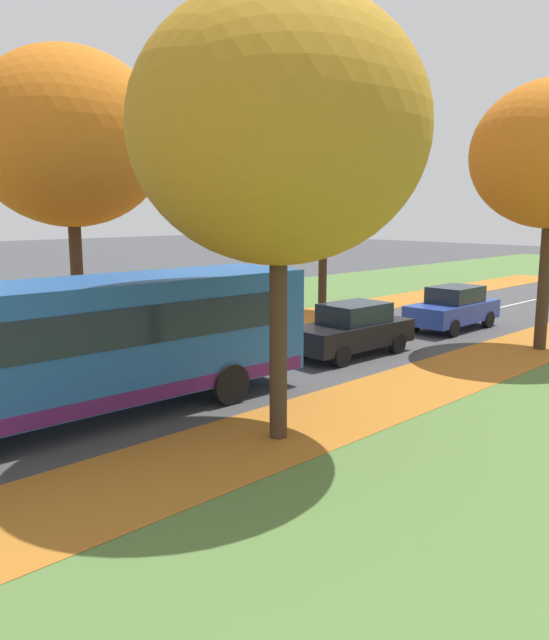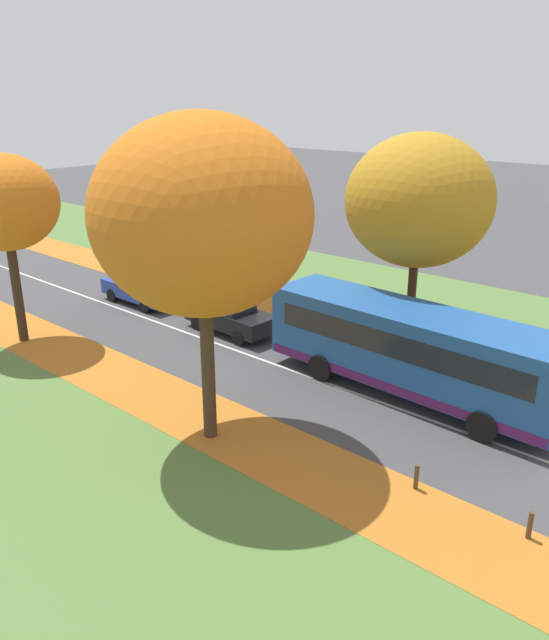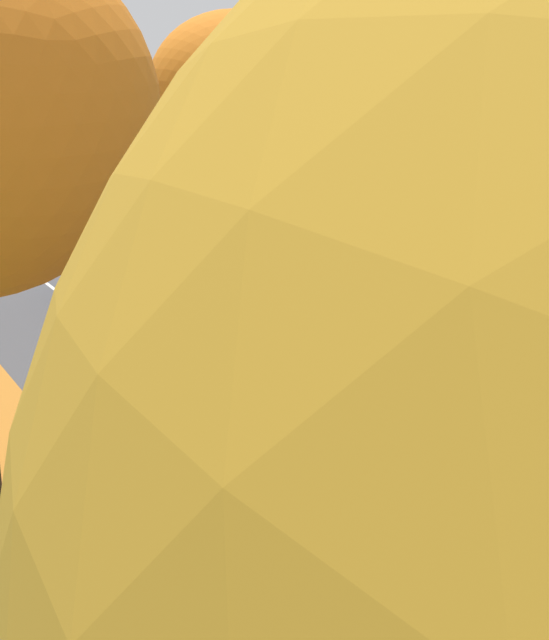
# 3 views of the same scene
# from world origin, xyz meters

# --- Properties ---
(grass_verge_right) EXTENTS (12.00, 90.00, 0.01)m
(grass_verge_right) POSITION_xyz_m (9.20, 20.00, 0.00)
(grass_verge_right) COLOR #517538
(grass_verge_right) RESTS_ON ground
(leaf_litter_right) EXTENTS (2.80, 60.00, 0.00)m
(leaf_litter_right) POSITION_xyz_m (4.60, 14.00, 0.01)
(leaf_litter_right) COLOR #B26B23
(leaf_litter_right) RESTS_ON grass_verge_right
(road_centre_line) EXTENTS (0.12, 80.00, 0.01)m
(road_centre_line) POSITION_xyz_m (0.00, 20.00, 0.00)
(road_centre_line) COLOR silver
(road_centre_line) RESTS_ON ground
(tree_right_near) EXTENTS (5.49, 5.49, 8.35)m
(tree_right_near) POSITION_xyz_m (4.78, 9.84, 5.87)
(tree_right_near) COLOR #422D1E
(tree_right_near) RESTS_ON ground
(tree_right_mid) EXTENTS (5.04, 5.04, 8.39)m
(tree_right_mid) POSITION_xyz_m (4.99, 21.48, 6.10)
(tree_right_mid) COLOR #422D1E
(tree_right_mid) RESTS_ON ground
(bus) EXTENTS (2.92, 10.48, 2.98)m
(bus) POSITION_xyz_m (1.16, 7.70, 1.70)
(bus) COLOR #1E5199
(bus) RESTS_ON ground
(car_black_lead) EXTENTS (1.90, 4.26, 1.62)m
(car_black_lead) POSITION_xyz_m (1.31, 16.41, 0.81)
(car_black_lead) COLOR black
(car_black_lead) RESTS_ON ground
(car_blue_following) EXTENTS (1.80, 4.21, 1.62)m
(car_blue_following) POSITION_xyz_m (1.24, 22.53, 0.81)
(car_blue_following) COLOR #233D9E
(car_blue_following) RESTS_ON ground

